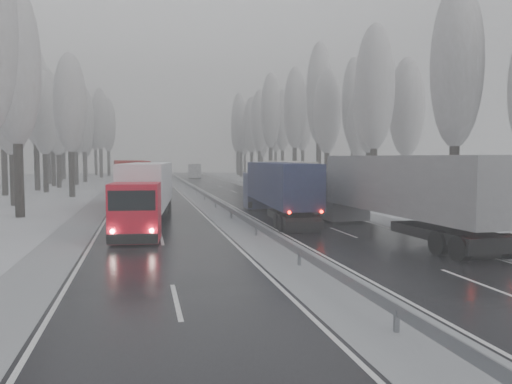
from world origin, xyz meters
name	(u,v)px	position (x,y,z in m)	size (l,w,h in m)	color
ground	(336,292)	(0.00, 0.00, 0.00)	(260.00, 260.00, 0.00)	silver
carriageway_right	(268,204)	(5.25, 30.00, 0.01)	(7.50, 200.00, 0.03)	black
carriageway_left	(154,207)	(-5.25, 30.00, 0.01)	(7.50, 200.00, 0.03)	black
median_slush	(212,206)	(0.00, 30.00, 0.02)	(3.00, 200.00, 0.04)	#9CA0A4
shoulder_right	(318,203)	(10.20, 30.00, 0.02)	(2.40, 200.00, 0.04)	#9CA0A4
shoulder_left	(96,208)	(-10.20, 30.00, 0.02)	(2.40, 200.00, 0.04)	#9CA0A4
median_guardrail	(212,199)	(0.00, 29.99, 0.60)	(0.12, 200.00, 0.76)	slate
tree_16	(457,67)	(15.04, 15.67, 10.67)	(3.60, 3.60, 16.53)	black
tree_18	(375,88)	(14.51, 27.03, 10.70)	(3.60, 3.60, 16.58)	black
tree_19	(407,108)	(20.02, 31.03, 9.42)	(3.60, 3.60, 14.57)	black
tree_20	(370,105)	(17.90, 35.17, 10.14)	(3.60, 3.60, 15.71)	black
tree_21	(372,92)	(20.12, 39.17, 12.00)	(3.60, 3.60, 18.62)	black
tree_22	(327,112)	(17.02, 45.60, 10.24)	(3.60, 3.60, 15.86)	black
tree_23	(359,126)	(23.31, 49.60, 8.77)	(3.60, 3.60, 13.55)	black
tree_24	(319,94)	(17.90, 51.02, 13.19)	(3.60, 3.60, 20.49)	black
tree_25	(354,103)	(24.81, 55.02, 12.52)	(3.60, 3.60, 19.44)	black
tree_26	(295,109)	(17.56, 61.27, 12.10)	(3.60, 3.60, 18.78)	black
tree_27	(328,116)	(24.72, 65.27, 11.36)	(3.60, 3.60, 17.62)	black
tree_28	(271,111)	(16.34, 71.95, 12.64)	(3.60, 3.60, 19.62)	black
tree_29	(303,119)	(23.71, 75.95, 11.67)	(3.60, 3.60, 18.11)	black
tree_30	(259,122)	(16.56, 81.70, 11.52)	(3.60, 3.60, 17.86)	black
tree_31	(283,121)	(22.48, 85.70, 11.97)	(3.60, 3.60, 18.58)	black
tree_32	(252,126)	(16.63, 89.21, 11.18)	(3.60, 3.60, 17.33)	black
tree_33	(262,136)	(19.77, 93.21, 9.26)	(3.60, 3.60, 14.33)	black
tree_34	(241,127)	(15.73, 96.32, 11.37)	(3.60, 3.60, 17.63)	black
tree_35	(276,126)	(24.94, 100.32, 11.77)	(3.60, 3.60, 18.25)	black
tree_36	(239,122)	(17.04, 106.16, 13.02)	(3.60, 3.60, 20.23)	black
tree_37	(262,133)	(24.02, 110.16, 10.56)	(3.60, 3.60, 16.37)	black
tree_38	(237,130)	(18.73, 116.73, 11.59)	(3.60, 3.60, 17.97)	black
tree_39	(245,135)	(21.55, 120.73, 10.45)	(3.60, 3.60, 16.19)	black
tree_58	(15,66)	(-15.13, 24.57, 11.10)	(3.60, 3.60, 17.21)	black
tree_60	(11,100)	(-17.75, 34.20, 9.59)	(3.60, 3.60, 14.84)	black
tree_62	(70,104)	(-13.94, 43.73, 10.36)	(3.60, 3.60, 16.04)	black
tree_63	(2,101)	(-21.85, 47.73, 10.89)	(3.60, 3.60, 16.88)	black
tree_64	(44,114)	(-18.26, 52.71, 9.96)	(3.60, 3.60, 15.42)	black
tree_65	(35,96)	(-20.05, 56.71, 12.55)	(3.60, 3.60, 19.48)	black
tree_66	(58,120)	(-18.16, 62.35, 9.84)	(3.60, 3.60, 15.23)	black
tree_67	(52,114)	(-19.54, 66.35, 11.03)	(3.60, 3.60, 17.09)	black
tree_68	(75,118)	(-16.58, 69.11, 10.75)	(3.60, 3.60, 16.65)	black
tree_69	(47,108)	(-21.42, 73.11, 12.46)	(3.60, 3.60, 19.35)	black
tree_70	(84,120)	(-16.33, 79.19, 11.03)	(3.60, 3.60, 17.09)	black
tree_71	(59,113)	(-21.09, 83.19, 12.63)	(3.60, 3.60, 19.61)	black
tree_72	(75,130)	(-18.93, 88.54, 9.76)	(3.60, 3.60, 15.11)	black
tree_73	(63,124)	(-21.82, 92.54, 11.11)	(3.60, 3.60, 17.22)	black
tree_74	(100,120)	(-15.07, 99.33, 12.67)	(3.60, 3.60, 19.68)	black
tree_75	(59,123)	(-24.20, 103.33, 11.99)	(3.60, 3.60, 18.60)	black
tree_76	(108,126)	(-14.05, 108.72, 11.95)	(3.60, 3.60, 18.55)	black
tree_77	(85,137)	(-19.66, 112.72, 9.26)	(3.60, 3.60, 14.32)	black
tree_78	(95,124)	(-17.56, 115.31, 12.59)	(3.60, 3.60, 19.55)	black
tree_79	(85,131)	(-20.33, 119.31, 11.01)	(3.60, 3.60, 17.07)	black
truck_grey_tarp	(395,189)	(7.68, 10.38, 2.65)	(3.72, 17.84, 4.55)	#4D4D53
truck_blue_box	(276,186)	(3.19, 19.33, 2.37)	(3.27, 15.93, 4.06)	#1E254B
truck_cream_box	(286,179)	(7.23, 30.86, 2.37)	(3.95, 16.00, 4.07)	#B9B0A3
box_truck_distant	(195,171)	(4.65, 90.69, 1.57)	(3.55, 8.51, 3.08)	#AAACB1
truck_red_white	(147,189)	(-5.93, 17.74, 2.37)	(4.08, 16.00, 4.07)	red
truck_red_red	(130,181)	(-7.22, 28.60, 2.43)	(3.55, 16.32, 4.16)	maroon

